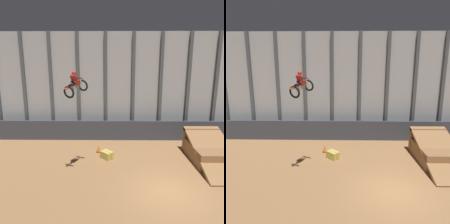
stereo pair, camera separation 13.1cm
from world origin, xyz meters
The scene contains 7 objects.
ground_plane centered at (0.00, 0.00, 0.00)m, with size 60.00×60.00×0.00m, color #996B42.
arena_back_wall centered at (0.00, 9.57, 4.86)m, with size 32.00×0.40×9.71m.
lower_barrier centered at (0.00, 8.33, 0.91)m, with size 31.36×0.20×1.82m.
dirt_ramp centered at (3.95, 4.30, 0.69)m, with size 2.75×5.66×2.09m.
rider_bike_solo centered at (-5.30, 2.06, 5.70)m, with size 1.39×1.82×1.58m.
traffic_cone_near_ramp centered at (-4.25, 5.52, 0.28)m, with size 0.36×0.36×0.58m.
hay_bale_trackside centered at (-3.55, 4.30, 0.28)m, with size 1.06×1.06×0.57m.
Camera 1 is at (-2.98, -10.81, 6.99)m, focal length 35.00 mm.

